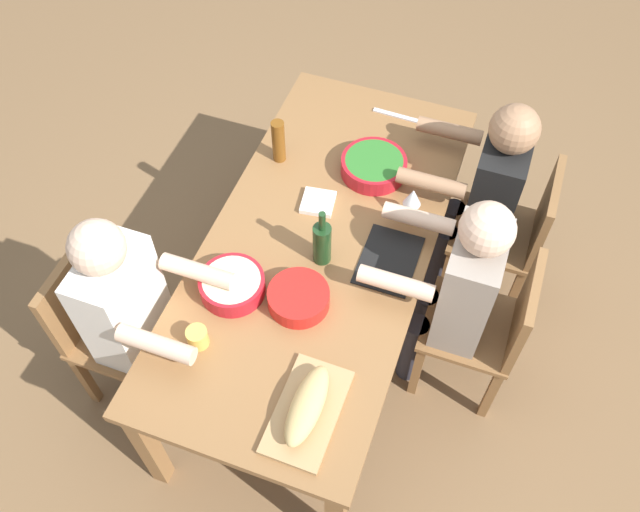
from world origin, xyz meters
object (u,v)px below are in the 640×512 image
at_px(napkin_stack, 318,202).
at_px(chair_far_center, 491,326).
at_px(wine_glass, 413,198).
at_px(cup_near_right, 198,337).
at_px(diner_far_center, 458,286).
at_px(chair_far_left, 514,231).
at_px(serving_bowl_pasta, 232,284).
at_px(cutting_board, 307,412).
at_px(wine_bottle, 322,243).
at_px(diner_far_left, 485,191).
at_px(serving_bowl_greens, 374,165).
at_px(diner_near_right, 133,309).
at_px(chair_near_right, 106,323).
at_px(bread_loaf, 307,405).
at_px(serving_bowl_fruit, 299,297).
at_px(dining_table, 320,252).
at_px(beer_bottle, 279,141).

bearing_deg(napkin_stack, chair_far_center, 77.72).
bearing_deg(wine_glass, cup_near_right, -33.97).
bearing_deg(diner_far_center, chair_far_left, 161.49).
distance_m(serving_bowl_pasta, napkin_stack, 0.57).
relative_size(chair_far_left, serving_bowl_pasta, 3.24).
bearing_deg(chair_far_left, wine_glass, -58.06).
bearing_deg(cutting_board, cup_near_right, -104.39).
distance_m(chair_far_center, wine_bottle, 0.83).
xyz_separation_m(chair_far_left, cutting_board, (1.29, -0.57, 0.27)).
xyz_separation_m(diner_far_left, serving_bowl_greens, (0.10, -0.50, 0.09)).
relative_size(cutting_board, wine_bottle, 1.38).
relative_size(diner_near_right, cup_near_right, 14.69).
xyz_separation_m(chair_near_right, serving_bowl_greens, (-1.00, 0.88, 0.30)).
bearing_deg(diner_near_right, bread_loaf, 77.00).
distance_m(diner_near_right, serving_bowl_fruit, 0.67).
xyz_separation_m(diner_near_right, bread_loaf, (0.19, 0.82, 0.11)).
xyz_separation_m(diner_far_center, serving_bowl_greens, (-0.45, -0.50, 0.09)).
height_order(chair_near_right, napkin_stack, chair_near_right).
xyz_separation_m(chair_far_center, diner_far_left, (-0.55, -0.18, 0.21)).
bearing_deg(wine_glass, dining_table, -50.93).
height_order(serving_bowl_pasta, napkin_stack, serving_bowl_pasta).
relative_size(diner_near_right, beer_bottle, 5.45).
bearing_deg(chair_near_right, bread_loaf, 79.32).
height_order(chair_far_left, beer_bottle, beer_bottle).
bearing_deg(cutting_board, serving_bowl_greens, -174.11).
relative_size(cutting_board, wine_glass, 2.41).
distance_m(dining_table, diner_far_left, 0.81).
xyz_separation_m(diner_far_left, napkin_stack, (0.36, -0.68, 0.05)).
height_order(beer_bottle, napkin_stack, beer_bottle).
height_order(wine_bottle, beer_bottle, wine_bottle).
relative_size(dining_table, napkin_stack, 14.25).
bearing_deg(diner_near_right, beer_bottle, 164.39).
height_order(chair_far_left, wine_bottle, wine_bottle).
distance_m(diner_far_left, bread_loaf, 1.35).
distance_m(chair_far_center, diner_far_left, 0.62).
distance_m(wine_bottle, wine_glass, 0.44).
distance_m(chair_near_right, diner_far_center, 1.50).
bearing_deg(beer_bottle, diner_far_center, 67.57).
xyz_separation_m(bread_loaf, beer_bottle, (-1.12, -0.56, 0.04)).
bearing_deg(wine_bottle, chair_near_right, -60.52).
bearing_deg(serving_bowl_fruit, beer_bottle, -152.73).
xyz_separation_m(dining_table, napkin_stack, (-0.19, -0.08, 0.09)).
bearing_deg(wine_bottle, serving_bowl_fruit, -3.15).
height_order(serving_bowl_greens, beer_bottle, beer_bottle).
height_order(chair_far_center, wine_glass, wine_glass).
distance_m(bread_loaf, wine_glass, 1.00).
distance_m(diner_near_right, chair_far_left, 1.78).
xyz_separation_m(serving_bowl_fruit, napkin_stack, (-0.51, -0.10, -0.03)).
bearing_deg(serving_bowl_fruit, diner_far_center, 119.09).
relative_size(diner_far_center, wine_glass, 7.23).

